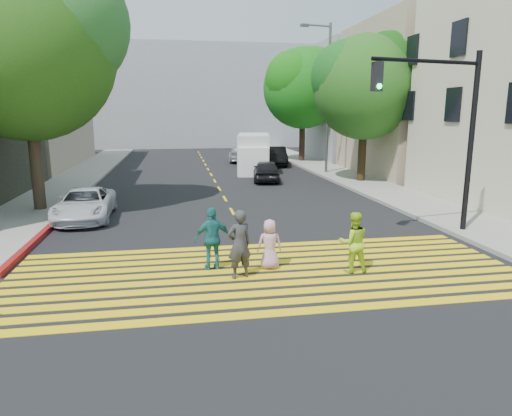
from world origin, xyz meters
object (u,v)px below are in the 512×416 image
object	(u,v)px
silver_car	(240,154)
traffic_signal	(446,118)
tree_left	(27,41)
pedestrian_woman	(353,242)
white_sedan	(85,204)
white_van	(254,154)
dark_car_parked	(276,156)
pedestrian_child	(270,244)
dark_car_near	(266,171)
pedestrian_extra	(213,239)
tree_right_far	(304,84)
tree_right_near	(367,82)
pedestrian_man	(239,244)

from	to	relation	value
silver_car	traffic_signal	xyz separation A→B (m)	(3.41, -24.93, 3.31)
tree_left	pedestrian_woman	xyz separation A→B (m)	(10.22, -9.35, -6.13)
white_sedan	white_van	xyz separation A→B (m)	(8.97, 13.16, 0.64)
dark_car_parked	pedestrian_child	bearing A→B (deg)	-95.57
white_sedan	traffic_signal	distance (m)	13.63
dark_car_near	white_van	bearing A→B (deg)	-80.31
dark_car_parked	traffic_signal	size ratio (longest dim) A/B	0.73
pedestrian_extra	dark_car_parked	bearing A→B (deg)	-114.35
pedestrian_woman	dark_car_near	bearing A→B (deg)	-89.23
pedestrian_extra	tree_right_far	bearing A→B (deg)	-118.65
pedestrian_woman	pedestrian_child	size ratio (longest dim) A/B	1.19
white_van	tree_right_near	bearing A→B (deg)	-36.77
silver_car	pedestrian_extra	bearing A→B (deg)	87.66
tree_left	pedestrian_extra	distance (m)	12.37
pedestrian_man	dark_car_near	bearing A→B (deg)	-120.37
tree_left	silver_car	distance (m)	22.39
traffic_signal	dark_car_parked	bearing A→B (deg)	81.92
dark_car_parked	white_sedan	bearing A→B (deg)	-116.82
dark_car_parked	pedestrian_man	bearing A→B (deg)	-97.29
tree_left	dark_car_parked	xyz separation A→B (m)	(13.45, 15.16, -6.21)
dark_car_parked	silver_car	bearing A→B (deg)	133.71
tree_right_far	pedestrian_extra	distance (m)	28.08
tree_right_far	pedestrian_woman	world-z (taller)	tree_right_far
pedestrian_woman	white_sedan	distance (m)	11.12
pedestrian_child	dark_car_near	size ratio (longest dim) A/B	0.35
white_van	pedestrian_man	bearing A→B (deg)	-90.59
traffic_signal	pedestrian_extra	bearing A→B (deg)	-175.89
tree_right_far	traffic_signal	xyz separation A→B (m)	(-1.80, -23.72, -2.47)
tree_right_near	dark_car_near	world-z (taller)	tree_right_near
tree_left	silver_car	size ratio (longest dim) A/B	2.27
pedestrian_child	tree_left	bearing A→B (deg)	-44.52
pedestrian_child	pedestrian_extra	distance (m)	1.54
silver_car	white_van	world-z (taller)	white_van
tree_right_far	traffic_signal	size ratio (longest dim) A/B	1.55
pedestrian_child	traffic_signal	bearing A→B (deg)	-157.67
pedestrian_child	dark_car_parked	distance (m)	24.49
pedestrian_woman	white_van	bearing A→B (deg)	-88.46
white_van	white_sedan	bearing A→B (deg)	-114.34
tree_right_near	silver_car	xyz separation A→B (m)	(-5.65, 13.06, -5.22)
white_sedan	traffic_signal	world-z (taller)	traffic_signal
tree_right_near	tree_right_far	xyz separation A→B (m)	(-0.45, 11.85, 0.56)
dark_car_near	dark_car_parked	size ratio (longest dim) A/B	0.86
pedestrian_man	silver_car	xyz separation A→B (m)	(3.81, 27.76, -0.24)
dark_car_near	silver_car	xyz separation A→B (m)	(-0.08, 11.45, 0.00)
dark_car_parked	tree_right_far	bearing A→B (deg)	44.25
pedestrian_child	white_sedan	xyz separation A→B (m)	(-6.03, 6.94, -0.07)
white_sedan	dark_car_near	bearing A→B (deg)	43.30
tree_right_near	pedestrian_woman	world-z (taller)	tree_right_near
tree_right_far	pedestrian_extra	world-z (taller)	tree_right_far
dark_car_near	white_van	world-z (taller)	white_van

